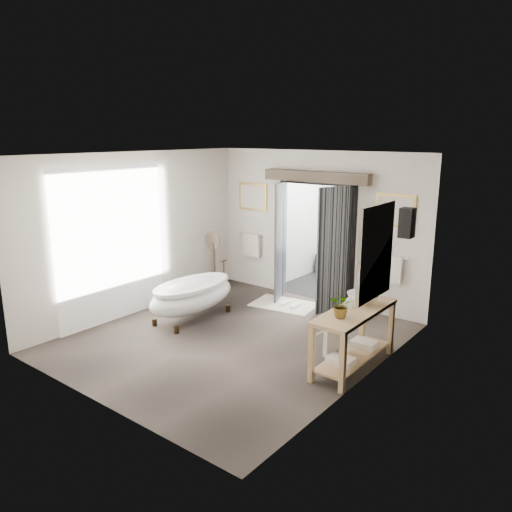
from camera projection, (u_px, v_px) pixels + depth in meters
name	position (u px, v px, depth m)	size (l,w,h in m)	color
ground_plane	(233.00, 339.00, 8.00)	(5.00, 5.00, 0.00)	brown
room_shell	(225.00, 225.00, 7.48)	(4.52, 5.02, 2.91)	beige
shower_room	(352.00, 242.00, 10.84)	(2.22, 2.01, 2.51)	black
back_wall_dressing	(312.00, 223.00, 9.40)	(3.82, 0.78, 2.52)	black
clawfoot_tub	(192.00, 295.00, 8.76)	(0.82, 1.84, 0.90)	#2F2111
vanity	(352.00, 333.00, 6.92)	(0.57, 1.60, 0.85)	tan
pedestal_mirror	(213.00, 266.00, 10.26)	(0.38, 0.25, 1.29)	brown
rug	(284.00, 304.00, 9.57)	(1.20, 0.80, 0.01)	beige
slippers	(290.00, 304.00, 9.49)	(0.35, 0.26, 0.05)	white
basin	(363.00, 298.00, 7.08)	(0.45, 0.45, 0.15)	white
plant	(342.00, 305.00, 6.51)	(0.30, 0.26, 0.33)	gray
soap_bottle_a	(349.00, 301.00, 6.89)	(0.09, 0.09, 0.19)	gray
soap_bottle_b	(371.00, 292.00, 7.36)	(0.13, 0.13, 0.16)	gray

